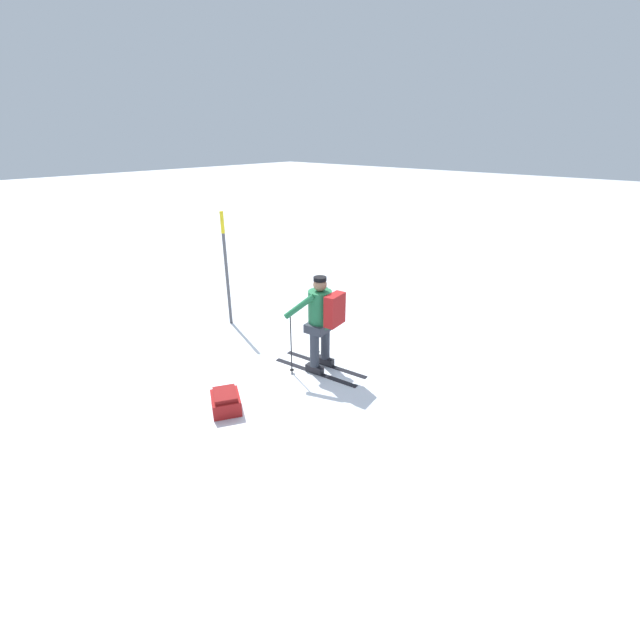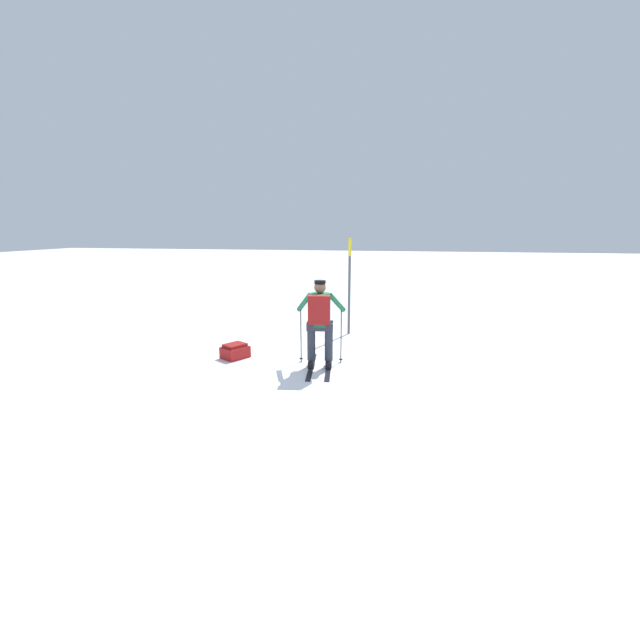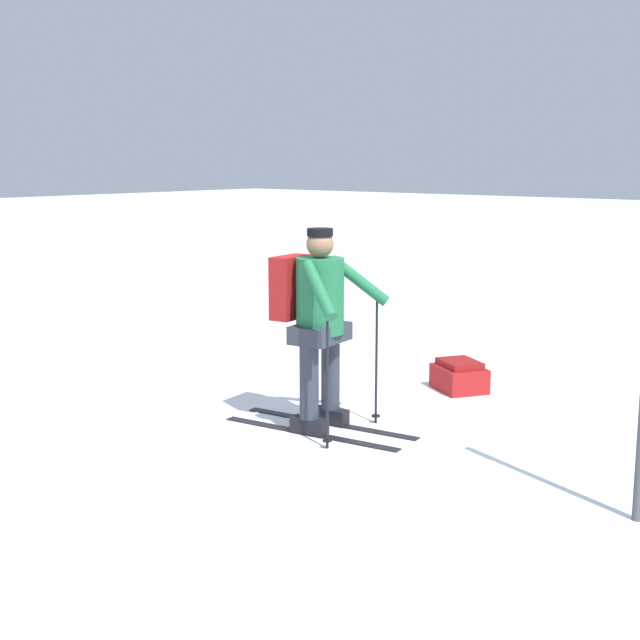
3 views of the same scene
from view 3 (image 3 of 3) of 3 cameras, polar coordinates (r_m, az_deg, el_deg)
name	(u,v)px [view 3 (image 3 of 3)]	position (r m, az deg, el deg)	size (l,w,h in m)	color
ground_plane	(398,433)	(7.07, 5.00, -7.24)	(80.00, 80.00, 0.00)	white
skier	(316,314)	(6.96, -0.24, 0.41)	(0.93, 1.61, 1.60)	black
dropped_backpack	(459,376)	(8.38, 8.91, -3.58)	(0.58, 0.61, 0.29)	maroon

